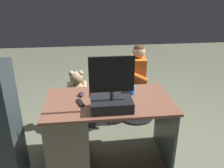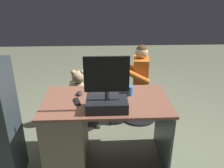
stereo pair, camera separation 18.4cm
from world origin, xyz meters
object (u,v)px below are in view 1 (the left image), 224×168
(office_chair_teddy, at_px, (78,110))
(person, at_px, (131,78))
(monitor, at_px, (112,97))
(cup, at_px, (131,90))
(computer_mouse, at_px, (81,94))
(visitor_chair, at_px, (137,102))
(keyboard, at_px, (110,93))
(teddy_bear, at_px, (77,85))
(desk, at_px, (78,131))
(tv_remote, at_px, (80,103))

(office_chair_teddy, distance_m, person, 0.86)
(monitor, height_order, cup, monitor)
(monitor, distance_m, computer_mouse, 0.46)
(visitor_chair, bearing_deg, cup, 72.14)
(monitor, bearing_deg, keyboard, -93.74)
(teddy_bear, height_order, visitor_chair, teddy_bear)
(teddy_bear, bearing_deg, computer_mouse, 96.35)
(monitor, bearing_deg, teddy_bear, -69.67)
(desk, xyz_separation_m, person, (-0.74, -0.87, 0.24))
(keyboard, bearing_deg, tv_remote, 28.79)
(tv_remote, relative_size, visitor_chair, 0.29)
(tv_remote, bearing_deg, teddy_bear, -102.57)
(monitor, bearing_deg, person, -110.53)
(desk, height_order, person, person)
(teddy_bear, bearing_deg, desk, 91.35)
(tv_remote, relative_size, office_chair_teddy, 0.30)
(computer_mouse, distance_m, visitor_chair, 1.21)
(monitor, xyz_separation_m, computer_mouse, (0.29, -0.33, -0.12))
(office_chair_teddy, bearing_deg, keyboard, 121.48)
(teddy_bear, bearing_deg, office_chair_teddy, 90.00)
(keyboard, bearing_deg, office_chair_teddy, -58.52)
(monitor, relative_size, visitor_chair, 1.01)
(office_chair_teddy, bearing_deg, cup, 133.49)
(keyboard, height_order, cup, cup)
(cup, xyz_separation_m, teddy_bear, (0.61, -0.65, -0.19))
(computer_mouse, height_order, office_chair_teddy, computer_mouse)
(desk, bearing_deg, keyboard, -159.82)
(monitor, height_order, office_chair_teddy, monitor)
(monitor, height_order, teddy_bear, monitor)
(tv_remote, height_order, visitor_chair, tv_remote)
(desk, height_order, tv_remote, tv_remote)
(desk, xyz_separation_m, computer_mouse, (-0.05, -0.13, 0.37))
(visitor_chair, relative_size, person, 0.47)
(computer_mouse, bearing_deg, office_chair_teddy, -83.52)
(monitor, height_order, tv_remote, monitor)
(computer_mouse, xyz_separation_m, teddy_bear, (0.07, -0.63, -0.16))
(keyboard, height_order, office_chair_teddy, keyboard)
(desk, xyz_separation_m, tv_remote, (-0.04, 0.04, 0.36))
(keyboard, xyz_separation_m, teddy_bear, (0.38, -0.63, -0.15))
(computer_mouse, bearing_deg, visitor_chair, -136.42)
(keyboard, relative_size, teddy_bear, 1.10)
(desk, relative_size, teddy_bear, 3.39)
(visitor_chair, bearing_deg, keyboard, 57.57)
(keyboard, height_order, computer_mouse, computer_mouse)
(desk, xyz_separation_m, cup, (-0.59, -0.11, 0.40))
(office_chair_teddy, height_order, teddy_bear, teddy_bear)
(office_chair_teddy, height_order, visitor_chair, same)
(desk, distance_m, teddy_bear, 0.79)
(person, bearing_deg, teddy_bear, 7.54)
(person, bearing_deg, cup, 78.73)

